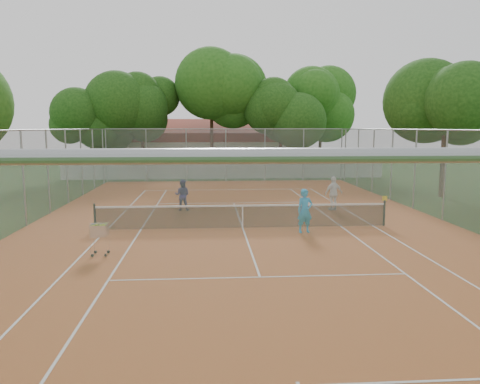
{
  "coord_description": "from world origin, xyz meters",
  "views": [
    {
      "loc": [
        -1.42,
        -18.74,
        4.11
      ],
      "look_at": [
        0.0,
        1.5,
        1.3
      ],
      "focal_mm": 35.0,
      "sensor_mm": 36.0,
      "label": 1
    }
  ],
  "objects": [
    {
      "name": "ground",
      "position": [
        0.0,
        0.0,
        0.0
      ],
      "size": [
        120.0,
        120.0,
        0.0
      ],
      "primitive_type": "plane",
      "color": "#1A3B10",
      "rests_on": "ground"
    },
    {
      "name": "perimeter_fence",
      "position": [
        0.0,
        0.0,
        2.0
      ],
      "size": [
        18.0,
        34.0,
        4.0
      ],
      "primitive_type": "cube",
      "color": "slate",
      "rests_on": "ground"
    },
    {
      "name": "boundary_wall",
      "position": [
        0.0,
        19.0,
        0.75
      ],
      "size": [
        26.0,
        0.3,
        1.5
      ],
      "primitive_type": "cube",
      "color": "white",
      "rests_on": "ground"
    },
    {
      "name": "ball_hopper",
      "position": [
        -4.88,
        -3.84,
        0.58
      ],
      "size": [
        0.6,
        0.6,
        1.12
      ],
      "primitive_type": "cube",
      "rotation": [
        0.0,
        0.0,
        0.13
      ],
      "color": "silver",
      "rests_on": "court_pad"
    },
    {
      "name": "court_lines",
      "position": [
        0.0,
        0.0,
        0.02
      ],
      "size": [
        10.98,
        23.78,
        0.01
      ],
      "primitive_type": "cube",
      "color": "white",
      "rests_on": "court_pad"
    },
    {
      "name": "court_pad",
      "position": [
        0.0,
        0.0,
        0.01
      ],
      "size": [
        18.0,
        34.0,
        0.02
      ],
      "primitive_type": "cube",
      "color": "#B55623",
      "rests_on": "ground"
    },
    {
      "name": "player_far_left",
      "position": [
        -2.67,
        4.27,
        0.79
      ],
      "size": [
        0.84,
        0.71,
        1.55
      ],
      "primitive_type": "imported",
      "rotation": [
        0.0,
        0.0,
        2.97
      ],
      "color": "#251A50",
      "rests_on": "court_pad"
    },
    {
      "name": "clubhouse",
      "position": [
        -2.0,
        29.0,
        2.2
      ],
      "size": [
        16.4,
        9.0,
        4.4
      ],
      "primitive_type": "cube",
      "color": "beige",
      "rests_on": "ground"
    },
    {
      "name": "tropical_trees",
      "position": [
        0.0,
        22.0,
        5.0
      ],
      "size": [
        29.0,
        19.0,
        10.0
      ],
      "primitive_type": "cube",
      "color": "#14380E",
      "rests_on": "ground"
    },
    {
      "name": "tennis_net",
      "position": [
        0.0,
        0.0,
        0.51
      ],
      "size": [
        11.88,
        0.1,
        0.98
      ],
      "primitive_type": "cube",
      "color": "black",
      "rests_on": "court_pad"
    },
    {
      "name": "player_far_right",
      "position": [
        4.82,
        3.83,
        0.87
      ],
      "size": [
        1.07,
        0.73,
        1.69
      ],
      "primitive_type": "imported",
      "rotation": [
        0.0,
        0.0,
        3.49
      ],
      "color": "white",
      "rests_on": "court_pad"
    },
    {
      "name": "player_near",
      "position": [
        2.37,
        -1.0,
        0.88
      ],
      "size": [
        0.69,
        0.52,
        1.72
      ],
      "primitive_type": "imported",
      "rotation": [
        0.0,
        0.0,
        0.19
      ],
      "color": "#1993D9",
      "rests_on": "court_pad"
    }
  ]
}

